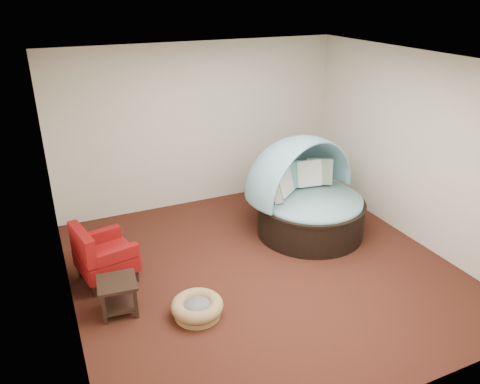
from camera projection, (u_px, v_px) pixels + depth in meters
name	position (u px, v px, depth m)	size (l,w,h in m)	color
floor	(263.00, 269.00, 6.51)	(5.00, 5.00, 0.00)	#421C13
wall_back	(199.00, 126.00, 8.03)	(5.00, 5.00, 0.00)	beige
wall_front	(404.00, 278.00, 3.86)	(5.00, 5.00, 0.00)	beige
wall_left	(58.00, 211.00, 5.00)	(5.00, 5.00, 0.00)	beige
wall_right	(416.00, 149.00, 6.88)	(5.00, 5.00, 0.00)	beige
ceiling	(268.00, 63.00, 5.38)	(5.00, 5.00, 0.00)	white
canopy_daybed	(307.00, 190.00, 7.25)	(2.09, 2.05, 1.54)	black
pet_basket	(197.00, 307.00, 5.55)	(0.82, 0.82, 0.22)	olive
red_armchair	(102.00, 255.00, 6.12)	(0.83, 0.83, 0.83)	black
side_table	(118.00, 292.00, 5.55)	(0.50, 0.50, 0.43)	black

